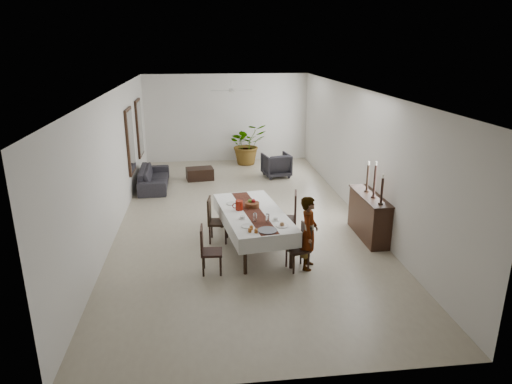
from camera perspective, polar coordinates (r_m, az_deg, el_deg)
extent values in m
cube|color=#B4A98F|center=(11.73, -1.84, -3.13)|extent=(6.00, 12.00, 0.00)
cube|color=white|center=(10.98, -2.01, 12.63)|extent=(6.00, 12.00, 0.02)
cube|color=silver|center=(17.12, -3.70, 9.20)|extent=(6.00, 0.02, 3.20)
cube|color=silver|center=(5.64, 3.51, -9.98)|extent=(6.00, 0.02, 3.20)
cube|color=silver|center=(11.40, -17.15, 3.86)|extent=(0.02, 12.00, 3.20)
cube|color=silver|center=(11.88, 12.71, 4.79)|extent=(0.02, 12.00, 3.20)
cube|color=black|center=(9.82, -0.40, -2.64)|extent=(1.41, 2.67, 0.05)
cylinder|color=black|center=(8.80, -1.36, -8.04)|extent=(0.08, 0.08, 0.74)
cylinder|color=black|center=(9.04, 4.44, -7.35)|extent=(0.08, 0.08, 0.74)
cylinder|color=black|center=(10.98, -4.34, -2.63)|extent=(0.08, 0.08, 0.74)
cylinder|color=black|center=(11.17, 0.37, -2.20)|extent=(0.08, 0.08, 0.74)
cube|color=white|center=(9.81, -0.40, -2.46)|extent=(1.62, 2.89, 0.01)
cube|color=white|center=(9.74, -3.94, -3.63)|extent=(0.40, 2.71, 0.32)
cube|color=silver|center=(10.03, 3.04, -2.96)|extent=(0.40, 2.71, 0.32)
cube|color=silver|center=(8.66, 1.89, -6.49)|extent=(1.24, 0.19, 0.32)
cube|color=white|center=(11.11, -2.16, -0.81)|extent=(1.24, 0.19, 0.32)
cube|color=#542418|center=(9.81, -0.40, -2.42)|extent=(0.74, 2.68, 0.00)
cylinder|color=maroon|center=(9.86, -2.12, -1.67)|extent=(0.18, 0.18, 0.21)
torus|color=maroon|center=(9.84, -2.64, -1.72)|extent=(0.13, 0.04, 0.13)
cylinder|color=white|center=(9.19, 1.45, -3.29)|extent=(0.07, 0.07, 0.18)
cylinder|color=white|center=(9.23, -0.13, -3.19)|extent=(0.07, 0.07, 0.18)
cylinder|color=silver|center=(9.31, 2.49, -3.39)|extent=(0.10, 0.10, 0.06)
cylinder|color=white|center=(9.32, 2.49, -3.54)|extent=(0.16, 0.16, 0.01)
cylinder|color=silver|center=(9.39, -1.71, -3.19)|extent=(0.10, 0.10, 0.06)
cylinder|color=silver|center=(9.40, -1.71, -3.33)|extent=(0.16, 0.16, 0.01)
cylinder|color=white|center=(9.05, 3.28, -4.23)|extent=(0.25, 0.25, 0.02)
sphere|color=tan|center=(9.04, 3.28, -4.06)|extent=(0.10, 0.10, 0.10)
cylinder|color=silver|center=(9.02, -1.09, -4.28)|extent=(0.25, 0.25, 0.02)
cylinder|color=silver|center=(10.27, -3.05, -1.45)|extent=(0.25, 0.25, 0.02)
cylinder|color=#424247|center=(8.81, 1.43, -4.82)|extent=(0.38, 0.38, 0.02)
cylinder|color=#964D15|center=(8.71, 0.01, -4.88)|extent=(0.07, 0.07, 0.08)
cylinder|color=#944D15|center=(8.74, -0.77, -4.79)|extent=(0.07, 0.07, 0.08)
cylinder|color=#9B4F16|center=(8.85, -0.61, -4.50)|extent=(0.07, 0.07, 0.08)
cylinder|color=brown|center=(10.04, -0.49, -1.60)|extent=(0.32, 0.32, 0.11)
sphere|color=maroon|center=(10.05, -0.34, -1.12)|extent=(0.10, 0.10, 0.10)
sphere|color=#578828|center=(10.04, -0.77, -1.14)|extent=(0.08, 0.08, 0.08)
cube|color=black|center=(9.01, 5.23, -7.20)|extent=(0.48, 0.48, 0.04)
cylinder|color=black|center=(9.04, 6.58, -8.66)|extent=(0.05, 0.05, 0.39)
cylinder|color=black|center=(9.30, 5.62, -7.85)|extent=(0.05, 0.05, 0.39)
cylinder|color=black|center=(8.91, 4.74, -9.05)|extent=(0.05, 0.05, 0.39)
cylinder|color=black|center=(9.16, 3.83, -8.21)|extent=(0.05, 0.05, 0.39)
cube|color=black|center=(8.97, 6.30, -5.46)|extent=(0.14, 0.39, 0.50)
cube|color=black|center=(10.19, 3.65, -3.47)|extent=(0.57, 0.57, 0.06)
cylinder|color=black|center=(10.11, 4.73, -5.32)|extent=(0.06, 0.06, 0.48)
cylinder|color=black|center=(10.47, 4.73, -4.46)|extent=(0.06, 0.06, 0.48)
cylinder|color=black|center=(10.11, 2.48, -5.26)|extent=(0.06, 0.06, 0.48)
cylinder|color=black|center=(10.48, 2.56, -4.40)|extent=(0.06, 0.06, 0.48)
cube|color=black|center=(10.07, 4.95, -1.75)|extent=(0.14, 0.48, 0.62)
cube|color=black|center=(8.88, -5.56, -7.52)|extent=(0.42, 0.42, 0.05)
cylinder|color=black|center=(9.14, -6.53, -8.34)|extent=(0.04, 0.04, 0.40)
cylinder|color=black|center=(8.84, -6.62, -9.29)|extent=(0.04, 0.04, 0.40)
cylinder|color=black|center=(9.13, -4.45, -8.31)|extent=(0.04, 0.04, 0.40)
cylinder|color=black|center=(8.83, -4.46, -9.26)|extent=(0.04, 0.04, 0.40)
cube|color=black|center=(8.78, -6.81, -5.92)|extent=(0.06, 0.40, 0.51)
cube|color=black|center=(10.21, -4.73, -3.80)|extent=(0.49, 0.49, 0.05)
cylinder|color=black|center=(10.48, -5.55, -4.63)|extent=(0.05, 0.05, 0.42)
cylinder|color=black|center=(10.16, -5.79, -5.40)|extent=(0.05, 0.05, 0.42)
cylinder|color=black|center=(10.44, -3.63, -4.67)|extent=(0.05, 0.05, 0.42)
cylinder|color=black|center=(10.12, -3.81, -5.44)|extent=(0.05, 0.05, 0.42)
cube|color=black|center=(10.13, -5.87, -2.25)|extent=(0.10, 0.43, 0.55)
imported|color=#94979C|center=(8.96, 6.61, -5.09)|extent=(0.51, 0.63, 1.48)
cube|color=black|center=(10.71, 13.93, -3.02)|extent=(0.43, 1.62, 0.97)
cube|color=black|center=(10.54, 14.13, -0.48)|extent=(0.48, 1.68, 0.03)
cylinder|color=black|center=(10.01, 15.32, -1.38)|extent=(0.11, 0.11, 0.03)
cylinder|color=black|center=(9.92, 15.46, 0.18)|extent=(0.05, 0.05, 0.54)
cylinder|color=white|center=(9.83, 15.61, 1.92)|extent=(0.04, 0.04, 0.09)
cylinder|color=black|center=(10.39, 14.46, -0.59)|extent=(0.11, 0.11, 0.03)
cylinder|color=black|center=(10.28, 14.62, 1.35)|extent=(0.05, 0.05, 0.70)
cylinder|color=white|center=(10.17, 14.79, 3.48)|extent=(0.04, 0.04, 0.09)
cylinder|color=black|center=(10.77, 13.65, 0.14)|extent=(0.11, 0.11, 0.03)
cylinder|color=black|center=(10.68, 13.77, 1.74)|extent=(0.05, 0.05, 0.59)
cylinder|color=white|center=(10.59, 13.91, 3.51)|extent=(0.04, 0.04, 0.09)
imported|color=#2C292E|center=(14.37, -12.63, 1.76)|extent=(0.87, 2.14, 0.62)
imported|color=#28252A|center=(15.18, 2.55, 3.39)|extent=(0.98, 1.00, 0.78)
cube|color=black|center=(14.99, -7.04, 2.28)|extent=(0.93, 0.68, 0.38)
imported|color=#245823|center=(16.72, -1.12, 6.05)|extent=(1.62, 1.50, 1.50)
cube|color=black|center=(13.51, -15.44, 6.16)|extent=(0.06, 1.05, 1.85)
cube|color=white|center=(13.50, -15.29, 6.17)|extent=(0.01, 0.90, 1.70)
cube|color=black|center=(15.55, -14.38, 7.76)|extent=(0.06, 1.05, 1.85)
cube|color=white|center=(15.55, -14.25, 7.77)|extent=(0.01, 0.90, 1.70)
cylinder|color=white|center=(13.97, -3.09, 13.39)|extent=(0.04, 0.04, 0.20)
cylinder|color=silver|center=(13.98, -3.08, 12.57)|extent=(0.16, 0.16, 0.08)
cube|color=white|center=(14.33, -3.17, 12.70)|extent=(0.10, 0.55, 0.01)
cube|color=white|center=(13.64, -2.97, 12.43)|extent=(0.10, 0.55, 0.01)
cube|color=silver|center=(14.01, -1.61, 12.60)|extent=(0.55, 0.10, 0.01)
cube|color=silver|center=(13.97, -4.54, 12.53)|extent=(0.55, 0.10, 0.01)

